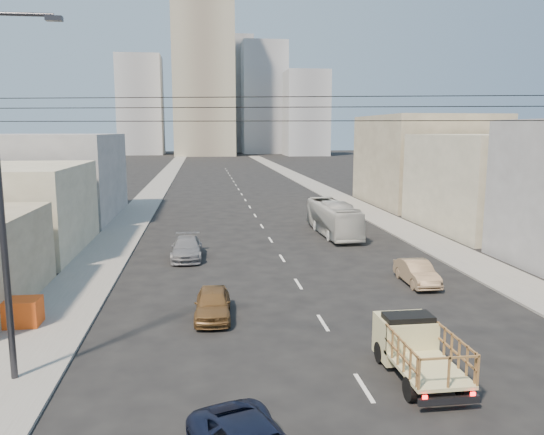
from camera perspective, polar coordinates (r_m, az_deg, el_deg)
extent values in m
plane|color=black|center=(16.79, 12.02, -20.58)|extent=(420.00, 420.00, 0.00)
cube|color=slate|center=(84.34, -12.00, 3.50)|extent=(3.50, 180.00, 0.12)
cube|color=slate|center=(85.75, 3.89, 3.77)|extent=(3.50, 180.00, 0.12)
cube|color=silver|center=(18.45, 9.87, -17.59)|extent=(0.15, 2.00, 0.01)
cube|color=silver|center=(23.76, 5.49, -11.20)|extent=(0.15, 2.00, 0.01)
cube|color=silver|center=(29.34, 2.85, -7.15)|extent=(0.15, 2.00, 0.01)
cube|color=silver|center=(35.05, 1.09, -4.40)|extent=(0.15, 2.00, 0.01)
cube|color=silver|center=(40.85, -0.16, -2.42)|extent=(0.15, 2.00, 0.01)
cube|color=silver|center=(46.70, -1.10, -0.93)|extent=(0.15, 2.00, 0.01)
cube|color=silver|center=(52.58, -1.83, 0.22)|extent=(0.15, 2.00, 0.01)
cube|color=silver|center=(58.49, -2.41, 1.14)|extent=(0.15, 2.00, 0.01)
cube|color=silver|center=(64.41, -2.89, 1.90)|extent=(0.15, 2.00, 0.01)
cube|color=silver|center=(70.35, -3.28, 2.52)|extent=(0.15, 2.00, 0.01)
cube|color=silver|center=(76.29, -3.62, 3.05)|extent=(0.15, 2.00, 0.01)
cube|color=silver|center=(82.25, -3.91, 3.50)|extent=(0.15, 2.00, 0.01)
cube|color=silver|center=(88.21, -4.15, 3.89)|extent=(0.15, 2.00, 0.01)
cube|color=silver|center=(94.17, -4.37, 4.23)|extent=(0.15, 2.00, 0.01)
cube|color=silver|center=(100.14, -4.56, 4.53)|extent=(0.15, 2.00, 0.01)
cube|color=silver|center=(106.12, -4.73, 4.80)|extent=(0.15, 2.00, 0.01)
cube|color=silver|center=(112.09, -4.88, 5.03)|extent=(0.15, 2.00, 0.01)
cube|color=silver|center=(118.07, -5.02, 5.25)|extent=(0.15, 2.00, 0.01)
cube|color=#C7C085|center=(18.57, 16.38, -15.28)|extent=(1.90, 3.00, 0.12)
cube|color=#C7C085|center=(20.17, 14.08, -12.39)|extent=(1.90, 1.60, 1.50)
cube|color=black|center=(19.74, 14.42, -11.03)|extent=(1.70, 0.90, 0.70)
cube|color=#2D2D33|center=(17.44, 18.49, -18.17)|extent=(1.90, 0.12, 0.22)
cube|color=#FF0C0C|center=(17.08, 16.13, -18.10)|extent=(0.15, 0.05, 0.12)
cube|color=#FF0C0C|center=(17.70, 20.80, -17.35)|extent=(0.15, 0.05, 0.12)
cylinder|color=black|center=(20.19, 11.60, -14.03)|extent=(0.25, 0.76, 0.76)
cylinder|color=black|center=(20.78, 16.16, -13.52)|extent=(0.25, 0.76, 0.76)
cylinder|color=black|center=(17.82, 14.66, -17.45)|extent=(0.25, 0.76, 0.76)
cylinder|color=black|center=(18.48, 19.76, -16.68)|extent=(0.25, 0.76, 0.76)
imported|color=beige|center=(43.03, 6.60, -0.07)|extent=(2.48, 9.66, 2.68)
imported|color=brown|center=(24.18, -6.39, -9.18)|extent=(1.75, 3.99, 1.34)
imported|color=#927355|center=(30.19, 15.31, -5.73)|extent=(1.46, 3.97, 1.30)
imported|color=gray|center=(35.29, -9.15, -3.27)|extent=(1.99, 4.80, 1.39)
cylinder|color=#2D2D33|center=(18.93, -27.19, 1.26)|extent=(0.22, 0.22, 12.00)
cylinder|color=#2D2D33|center=(18.80, -25.54, 19.13)|extent=(2.00, 0.12, 0.12)
cube|color=#2D2D33|center=(18.52, -22.40, 19.18)|extent=(0.50, 0.25, 0.15)
cylinder|color=black|center=(16.03, 11.35, 12.67)|extent=(23.01, 5.02, 0.02)
cylinder|color=black|center=(16.02, 11.32, 11.60)|extent=(23.01, 5.02, 0.02)
cylinder|color=black|center=(16.01, 11.27, 10.17)|extent=(23.01, 5.02, 0.02)
cube|color=#E64F15|center=(25.42, -25.57, -9.98)|extent=(1.80, 1.20, 0.38)
cube|color=#E64F15|center=(25.30, -25.63, -9.17)|extent=(1.80, 1.20, 0.38)
cube|color=#E64F15|center=(25.19, -25.69, -8.35)|extent=(1.80, 1.20, 0.38)
cube|color=#A6A085|center=(48.58, 23.01, 3.48)|extent=(11.00, 14.00, 8.00)
cube|color=gray|center=(62.98, 16.10, 5.94)|extent=(12.00, 16.00, 10.00)
cube|color=gray|center=(54.77, -22.77, 4.08)|extent=(12.00, 16.00, 8.00)
cube|color=gray|center=(184.95, -7.39, 15.98)|extent=(20.00, 20.00, 60.00)
cube|color=#989AA0|center=(200.35, -0.88, 12.66)|extent=(16.00, 16.00, 40.00)
cube|color=#989AA0|center=(194.99, -13.93, 11.60)|extent=(15.00, 15.00, 34.00)
cube|color=gray|center=(214.39, -4.63, 12.95)|extent=(18.00, 18.00, 44.00)
cube|color=#989AA0|center=(182.17, 3.69, 11.09)|extent=(14.00, 14.00, 28.00)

